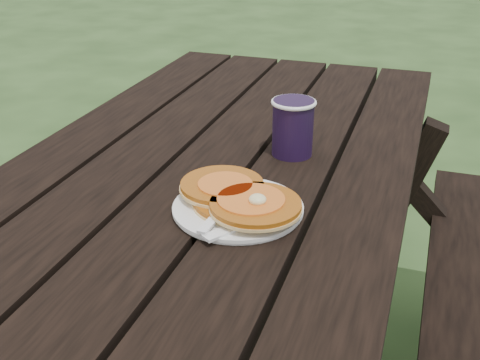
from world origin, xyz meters
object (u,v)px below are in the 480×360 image
(pancake_stack, at_px, (239,198))
(picnic_table, at_px, (194,356))
(plate, at_px, (238,209))
(coffee_cup, at_px, (293,124))

(pancake_stack, bearing_deg, picnic_table, 157.87)
(plate, bearing_deg, picnic_table, 156.66)
(pancake_stack, xyz_separation_m, coffee_cup, (0.02, 0.25, 0.04))
(plate, xyz_separation_m, coffee_cup, (0.03, 0.26, 0.06))
(picnic_table, relative_size, pancake_stack, 8.35)
(picnic_table, height_order, plate, plate)
(picnic_table, distance_m, pancake_stack, 0.43)
(pancake_stack, distance_m, coffee_cup, 0.26)
(picnic_table, height_order, pancake_stack, pancake_stack)
(plate, relative_size, pancake_stack, 0.96)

